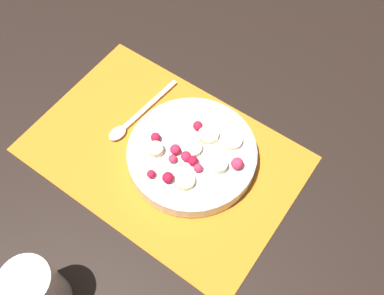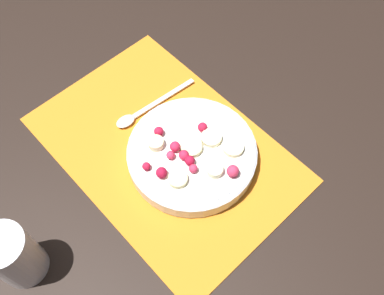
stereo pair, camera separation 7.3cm
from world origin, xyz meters
name	(u,v)px [view 1 (the left image)]	position (x,y,z in m)	size (l,w,h in m)	color
ground_plane	(164,154)	(0.00, 0.00, 0.00)	(3.00, 3.00, 0.00)	black
placemat	(163,153)	(0.00, 0.00, 0.00)	(0.48, 0.32, 0.01)	orange
fruit_bowl	(192,153)	(-0.05, -0.02, 0.03)	(0.23, 0.23, 0.05)	silver
spoon	(131,121)	(0.09, -0.02, 0.01)	(0.03, 0.18, 0.01)	silver
drinking_glass	(37,290)	(-0.01, 0.30, 0.06)	(0.07, 0.07, 0.12)	white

